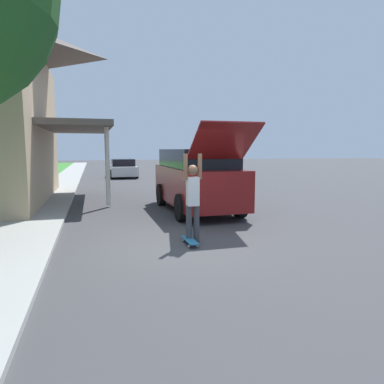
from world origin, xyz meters
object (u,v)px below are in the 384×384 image
(car_down_street, at_px, (123,169))
(skateboard, at_px, (190,240))
(skateboarder, at_px, (193,197))
(suv_parked, at_px, (196,178))

(car_down_street, height_order, skateboard, car_down_street)
(skateboarder, bearing_deg, skateboard, -126.94)
(car_down_street, bearing_deg, skateboarder, -90.16)
(suv_parked, xyz_separation_m, skateboarder, (-1.20, -3.67, -0.08))
(suv_parked, xyz_separation_m, skateboard, (-1.31, -3.81, -0.99))
(car_down_street, distance_m, skateboard, 18.52)
(car_down_street, relative_size, skateboarder, 2.09)
(car_down_street, height_order, skateboarder, skateboarder)
(suv_parked, bearing_deg, car_down_street, 94.48)
(suv_parked, distance_m, car_down_street, 14.75)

